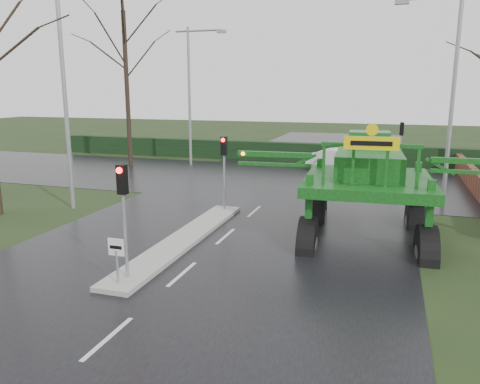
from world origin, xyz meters
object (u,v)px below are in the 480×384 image
(street_light_right, at_px, (447,81))
(traffic_signal_mid, at_px, (224,157))
(traffic_signal_near, at_px, (123,197))
(street_light_left_near, at_px, (69,81))
(white_sedan, at_px, (341,171))
(crop_sprayer, at_px, (311,174))
(street_light_left_far, at_px, (193,84))
(keep_left_sign, at_px, (116,254))
(traffic_signal_far, at_px, (401,137))

(street_light_right, bearing_deg, traffic_signal_mid, -154.60)
(traffic_signal_near, height_order, traffic_signal_mid, same)
(street_light_left_near, height_order, white_sedan, street_light_left_near)
(street_light_left_near, bearing_deg, crop_sprayer, -9.76)
(crop_sprayer, xyz_separation_m, white_sedan, (-0.55, 16.48, -2.66))
(street_light_left_near, distance_m, street_light_left_far, 14.00)
(crop_sprayer, bearing_deg, street_light_right, 54.75)
(white_sedan, bearing_deg, crop_sprayer, -168.23)
(white_sedan, bearing_deg, traffic_signal_mid, 172.89)
(keep_left_sign, xyz_separation_m, traffic_signal_far, (7.80, 21.51, 1.53))
(street_light_left_near, distance_m, crop_sprayer, 12.06)
(street_light_right, height_order, white_sedan, street_light_right)
(white_sedan, bearing_deg, street_light_left_far, 102.60)
(traffic_signal_far, xyz_separation_m, street_light_right, (1.69, -8.01, 3.40))
(traffic_signal_near, relative_size, traffic_signal_mid, 1.00)
(street_light_left_near, height_order, crop_sprayer, street_light_left_near)
(keep_left_sign, bearing_deg, crop_sprayer, 50.74)
(crop_sprayer, bearing_deg, white_sedan, 88.62)
(street_light_right, xyz_separation_m, street_light_left_far, (-16.39, 8.00, 0.00))
(keep_left_sign, height_order, traffic_signal_far, traffic_signal_far)
(keep_left_sign, xyz_separation_m, white_sedan, (3.98, 22.02, -1.06))
(traffic_signal_far, bearing_deg, traffic_signal_near, 69.64)
(street_light_left_far, relative_size, white_sedan, 2.13)
(street_light_left_near, height_order, street_light_right, same)
(keep_left_sign, xyz_separation_m, traffic_signal_near, (0.00, 0.49, 1.53))
(traffic_signal_near, bearing_deg, traffic_signal_mid, 90.00)
(traffic_signal_near, distance_m, traffic_signal_mid, 8.50)
(traffic_signal_far, bearing_deg, street_light_right, 101.95)
(traffic_signal_mid, distance_m, traffic_signal_far, 14.75)
(traffic_signal_far, xyz_separation_m, street_light_left_far, (-14.69, -0.01, 3.40))
(traffic_signal_mid, relative_size, street_light_right, 0.35)
(street_light_left_near, distance_m, street_light_right, 17.45)
(traffic_signal_near, relative_size, street_light_left_far, 0.35)
(traffic_signal_mid, distance_m, street_light_right, 11.05)
(traffic_signal_near, xyz_separation_m, white_sedan, (3.98, 21.53, -2.59))
(keep_left_sign, distance_m, white_sedan, 22.40)
(street_light_left_far, relative_size, crop_sprayer, 1.00)
(traffic_signal_mid, xyz_separation_m, street_light_left_far, (-6.89, 12.51, 3.40))
(traffic_signal_mid, height_order, street_light_left_far, street_light_left_far)
(traffic_signal_far, relative_size, street_light_left_near, 0.35)
(street_light_left_far, xyz_separation_m, white_sedan, (10.87, 0.52, -5.99))
(traffic_signal_far, relative_size, street_light_right, 0.35)
(traffic_signal_near, xyz_separation_m, traffic_signal_far, (7.80, 21.02, 0.00))
(traffic_signal_mid, height_order, white_sedan, traffic_signal_mid)
(street_light_left_near, distance_m, white_sedan, 19.10)
(traffic_signal_mid, height_order, street_light_left_near, street_light_left_near)
(white_sedan, bearing_deg, keep_left_sign, 179.63)
(keep_left_sign, relative_size, traffic_signal_far, 0.38)
(traffic_signal_near, relative_size, traffic_signal_far, 1.00)
(traffic_signal_far, xyz_separation_m, crop_sprayer, (-3.28, -15.97, 0.07))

